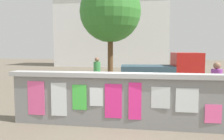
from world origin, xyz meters
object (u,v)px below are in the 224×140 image
object	(u,v)px
motorcycle	(76,89)
auto_rickshaw_truck	(164,73)
tree_roadside	(110,12)
bicycle_near	(168,101)
person_walking	(216,82)
person_bystander	(97,70)

from	to	relation	value
motorcycle	auto_rickshaw_truck	bearing A→B (deg)	34.73
motorcycle	tree_roadside	size ratio (longest dim) A/B	0.28
bicycle_near	person_walking	world-z (taller)	person_walking
auto_rickshaw_truck	bicycle_near	distance (m)	3.55
auto_rickshaw_truck	tree_roadside	bearing A→B (deg)	122.64
person_bystander	tree_roadside	size ratio (longest dim) A/B	0.24
bicycle_near	tree_roadside	world-z (taller)	tree_roadside
auto_rickshaw_truck	person_bystander	distance (m)	3.22
person_walking	auto_rickshaw_truck	bearing A→B (deg)	112.40
motorcycle	person_walking	world-z (taller)	person_walking
motorcycle	person_walking	size ratio (longest dim) A/B	1.17
person_bystander	tree_roadside	bearing A→B (deg)	92.59
person_walking	tree_roadside	size ratio (longest dim) A/B	0.24
motorcycle	person_bystander	size ratio (longest dim) A/B	1.17
tree_roadside	bicycle_near	bearing A→B (deg)	-69.35
bicycle_near	tree_roadside	distance (m)	10.42
auto_rickshaw_truck	tree_roadside	world-z (taller)	tree_roadside
auto_rickshaw_truck	person_walking	bearing A→B (deg)	-67.60
bicycle_near	tree_roadside	bearing A→B (deg)	110.65
person_walking	person_bystander	xyz separation A→B (m)	(-4.60, 3.40, 0.00)
person_bystander	tree_roadside	xyz separation A→B (m)	(-0.24, 5.36, 3.62)
auto_rickshaw_truck	tree_roadside	xyz separation A→B (m)	(-3.46, 5.40, 3.71)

